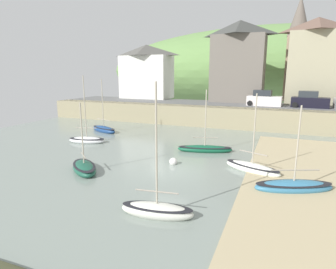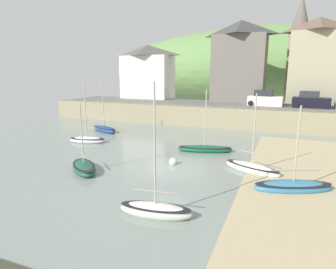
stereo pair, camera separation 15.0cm
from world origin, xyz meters
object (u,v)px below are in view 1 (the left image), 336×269
Objects in this scene: church_with_spire at (297,48)px; sailboat_nearest_shore at (205,149)px; rowboat_small_beached at (84,168)px; waterfront_building_centre at (239,61)px; waterfront_building_left at (147,71)px; waterfront_building_right at (315,61)px; sailboat_tall_mast at (104,129)px; mooring_buoy at (173,162)px; parked_car_by_wall at (310,101)px; dinghy_open_wooden at (252,168)px; parked_car_near_slipway at (264,99)px; fishing_boat_green at (87,140)px; sailboat_white_hull at (157,210)px; motorboat_with_cabin at (294,186)px.

sailboat_nearest_shore is (-6.97, -23.59, -9.63)m from church_with_spire.
waterfront_building_centre is at bearing 119.47° from rowboat_small_beached.
waterfront_building_left is 0.77× the size of waterfront_building_right.
waterfront_building_right is 27.90m from sailboat_tall_mast.
waterfront_building_centre is 25.00m from mooring_buoy.
sailboat_nearest_shore is 17.65m from parked_car_by_wall.
waterfront_building_left is 30.72m from dinghy_open_wooden.
parked_car_near_slipway is at bearing -141.12° from waterfront_building_right.
sailboat_nearest_shore is at bearing -99.15° from parked_car_near_slipway.
parked_car_by_wall is at bearing -95.42° from waterfront_building_right.
waterfront_building_centre is (14.46, -0.00, 1.38)m from waterfront_building_left.
waterfront_building_right is 4.93m from church_with_spire.
parked_car_by_wall is (9.17, -4.50, -4.83)m from waterfront_building_centre.
sailboat_tall_mast is 0.94× the size of fishing_boat_green.
waterfront_building_left is at bearing 175.17° from parked_car_by_wall.
dinghy_open_wooden is 8.53m from sailboat_white_hull.
dinghy_open_wooden reaches higher than motorboat_with_cabin.
waterfront_building_left is 25.47m from sailboat_nearest_shore.
motorboat_with_cabin is at bearing -77.61° from parked_car_near_slipway.
waterfront_building_left is 0.75× the size of waterfront_building_centre.
sailboat_tall_mast reaches higher than mooring_buoy.
dinghy_open_wooden reaches higher than rowboat_small_beached.
parked_car_by_wall is (8.66, 15.09, 2.97)m from sailboat_nearest_shore.
sailboat_tall_mast is at bearing 123.30° from sailboat_white_hull.
rowboat_small_beached is 25.00m from parked_car_near_slipway.
sailboat_tall_mast is at bearing -81.32° from waterfront_building_left.
fishing_boat_green is 10.97× the size of mooring_buoy.
mooring_buoy is (-9.89, -19.22, -3.03)m from parked_car_by_wall.
sailboat_tall_mast is 13.11m from rowboat_small_beached.
sailboat_white_hull is (13.30, -15.09, -0.00)m from sailboat_tall_mast.
church_with_spire reaches higher than sailboat_tall_mast.
rowboat_small_beached is (-6.19, -7.77, 0.02)m from sailboat_nearest_shore.
sailboat_nearest_shore is 0.84× the size of sailboat_white_hull.
dinghy_open_wooden is 18.91m from parked_car_near_slipway.
church_with_spire is 2.75× the size of sailboat_nearest_shore.
waterfront_building_right is 18.70× the size of mooring_buoy.
dinghy_open_wooden reaches higher than parked_car_near_slipway.
sailboat_tall_mast is 20.12m from sailboat_white_hull.
waterfront_building_left is 0.58× the size of church_with_spire.
church_with_spire is at bearing 71.84° from sailboat_white_hull.
sailboat_white_hull is (11.87, -10.27, 0.02)m from fishing_boat_green.
parked_car_near_slipway is (2.75, 26.48, 2.92)m from sailboat_white_hull.
waterfront_building_centre is at bearing -0.00° from waterfront_building_left.
waterfront_building_left is 35.32m from sailboat_white_hull.
sailboat_nearest_shore reaches higher than motorboat_with_cabin.
rowboat_small_beached is (8.78, -27.35, -6.40)m from waterfront_building_left.
waterfront_building_centre is 1.02× the size of waterfront_building_right.
motorboat_with_cabin is 8.10m from mooring_buoy.
church_with_spire is 2.31× the size of sailboat_white_hull.
waterfront_building_right is (24.05, -0.00, 1.24)m from waterfront_building_left.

